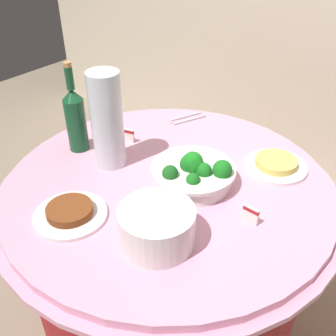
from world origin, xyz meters
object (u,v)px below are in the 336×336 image
at_px(food_plate_noodles, 276,164).
at_px(label_placard_front, 128,135).
at_px(decorative_fruit_vase, 108,126).
at_px(broccoli_bowl, 194,173).
at_px(food_plate_stir_fry, 70,213).
at_px(serving_tongs, 186,119).
at_px(wine_bottle, 75,118).
at_px(label_placard_mid, 251,214).
at_px(plate_stack, 157,226).

xyz_separation_m(food_plate_noodles, label_placard_front, (-0.54, -0.18, 0.02)).
height_order(decorative_fruit_vase, food_plate_noodles, decorative_fruit_vase).
bearing_deg(decorative_fruit_vase, broccoli_bowl, 13.98).
height_order(broccoli_bowl, label_placard_front, broccoli_bowl).
xyz_separation_m(decorative_fruit_vase, food_plate_stir_fry, (0.11, -0.28, -0.13)).
distance_m(serving_tongs, food_plate_noodles, 0.48).
bearing_deg(wine_bottle, label_placard_front, 52.89).
distance_m(serving_tongs, label_placard_mid, 0.67).
distance_m(serving_tongs, label_placard_front, 0.30).
bearing_deg(wine_bottle, food_plate_noodles, 27.00).
bearing_deg(label_placard_front, broccoli_bowl, -11.54).
height_order(broccoli_bowl, label_placard_mid, broccoli_bowl).
xyz_separation_m(decorative_fruit_vase, label_placard_front, (-0.05, 0.15, -0.12)).
xyz_separation_m(broccoli_bowl, food_plate_noodles, (0.18, 0.25, -0.03)).
relative_size(serving_tongs, food_plate_noodles, 0.75).
height_order(label_placard_front, label_placard_mid, same).
height_order(broccoli_bowl, serving_tongs, broccoli_bowl).
bearing_deg(food_plate_stir_fry, wine_bottle, 134.18).
bearing_deg(serving_tongs, broccoli_bowl, -51.84).
relative_size(wine_bottle, label_placard_mid, 6.11).
height_order(wine_bottle, serving_tongs, wine_bottle).
distance_m(food_plate_stir_fry, label_placard_front, 0.46).
xyz_separation_m(plate_stack, label_placard_front, (-0.43, 0.35, -0.02)).
bearing_deg(label_placard_front, label_placard_mid, -12.10).
xyz_separation_m(food_plate_noodles, label_placard_mid, (0.06, -0.31, 0.02)).
distance_m(food_plate_noodles, label_placard_front, 0.57).
distance_m(wine_bottle, serving_tongs, 0.49).
relative_size(broccoli_bowl, food_plate_stir_fry, 1.27).
bearing_deg(label_placard_mid, food_plate_noodles, 101.10).
height_order(plate_stack, label_placard_mid, plate_stack).
bearing_deg(food_plate_stir_fry, broccoli_bowl, 61.16).
distance_m(broccoli_bowl, decorative_fruit_vase, 0.33).
distance_m(wine_bottle, food_plate_stir_fry, 0.41).
bearing_deg(broccoli_bowl, decorative_fruit_vase, -166.02).
height_order(plate_stack, decorative_fruit_vase, decorative_fruit_vase).
height_order(decorative_fruit_vase, label_placard_front, decorative_fruit_vase).
height_order(wine_bottle, food_plate_noodles, wine_bottle).
height_order(food_plate_noodles, label_placard_mid, label_placard_mid).
relative_size(broccoli_bowl, label_placard_mid, 5.09).
relative_size(plate_stack, decorative_fruit_vase, 0.62).
distance_m(wine_bottle, label_placard_mid, 0.72).
height_order(food_plate_stir_fry, label_placard_front, label_placard_front).
bearing_deg(broccoli_bowl, label_placard_front, 168.46).
xyz_separation_m(wine_bottle, serving_tongs, (0.19, 0.44, -0.12)).
relative_size(wine_bottle, food_plate_noodles, 1.53).
height_order(serving_tongs, food_plate_noodles, food_plate_noodles).
height_order(plate_stack, food_plate_stir_fry, plate_stack).
distance_m(broccoli_bowl, food_plate_stir_fry, 0.41).
relative_size(decorative_fruit_vase, food_plate_stir_fry, 1.55).
height_order(serving_tongs, label_placard_mid, label_placard_mid).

